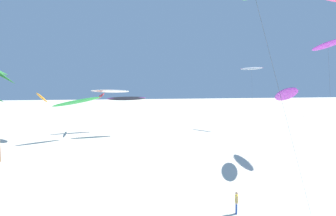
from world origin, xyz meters
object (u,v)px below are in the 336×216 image
(flying_kite_5, at_px, (42,97))
(flying_kite_6, at_px, (77,102))
(flying_kite_8, at_px, (127,98))
(flying_kite_9, at_px, (252,69))
(flying_kite_7, at_px, (111,91))
(person_far_watcher, at_px, (237,202))
(flying_kite_0, at_px, (328,45))
(flying_kite_1, at_px, (101,96))
(flying_kite_10, at_px, (286,94))

(flying_kite_5, relative_size, flying_kite_6, 0.63)
(flying_kite_5, bearing_deg, flying_kite_8, 3.47)
(flying_kite_6, bearing_deg, flying_kite_9, 16.19)
(flying_kite_8, xyz_separation_m, flying_kite_9, (25.06, 5.88, 5.41))
(flying_kite_7, distance_m, person_far_watcher, 42.28)
(flying_kite_0, distance_m, flying_kite_8, 32.16)
(flying_kite_1, xyz_separation_m, flying_kite_8, (4.63, -3.83, -0.23))
(flying_kite_6, relative_size, flying_kite_10, 1.11)
(flying_kite_1, relative_size, flying_kite_10, 0.85)
(flying_kite_1, xyz_separation_m, flying_kite_5, (-9.30, -4.68, 0.13))
(flying_kite_9, bearing_deg, flying_kite_6, -163.81)
(flying_kite_7, height_order, flying_kite_9, flying_kite_9)
(flying_kite_0, height_order, flying_kite_7, flying_kite_0)
(flying_kite_1, bearing_deg, flying_kite_0, -33.40)
(flying_kite_0, relative_size, flying_kite_7, 1.34)
(flying_kite_5, relative_size, person_far_watcher, 4.73)
(flying_kite_5, bearing_deg, flying_kite_6, -25.11)
(flying_kite_9, bearing_deg, flying_kite_1, -176.06)
(flying_kite_0, xyz_separation_m, flying_kite_8, (-26.36, 16.60, -7.96))
(flying_kite_6, relative_size, flying_kite_8, 1.55)
(flying_kite_8, bearing_deg, flying_kite_0, -32.20)
(flying_kite_5, distance_m, flying_kite_10, 38.07)
(flying_kite_8, relative_size, flying_kite_10, 0.72)
(flying_kite_5, bearing_deg, flying_kite_0, -21.36)
(flying_kite_6, bearing_deg, flying_kite_10, -35.96)
(flying_kite_7, relative_size, person_far_watcher, 6.89)
(flying_kite_8, distance_m, flying_kite_9, 26.30)
(flying_kite_5, xyz_separation_m, flying_kite_7, (11.07, 5.91, 0.72))
(flying_kite_6, distance_m, flying_kite_9, 34.75)
(flying_kite_9, bearing_deg, flying_kite_10, -104.91)
(flying_kite_7, relative_size, flying_kite_8, 1.42)
(flying_kite_5, bearing_deg, flying_kite_7, 28.10)
(flying_kite_0, distance_m, flying_kite_10, 12.15)
(flying_kite_5, relative_size, flying_kite_8, 0.97)
(flying_kite_5, height_order, flying_kite_9, flying_kite_9)
(person_far_watcher, bearing_deg, flying_kite_8, 101.01)
(flying_kite_7, distance_m, flying_kite_8, 5.92)
(flying_kite_0, relative_size, flying_kite_1, 1.59)
(flying_kite_7, relative_size, flying_kite_10, 1.02)
(flying_kite_7, bearing_deg, flying_kite_5, -151.90)
(flying_kite_7, height_order, flying_kite_10, flying_kite_10)
(flying_kite_8, distance_m, person_far_watcher, 36.62)
(flying_kite_1, bearing_deg, flying_kite_9, 3.94)
(flying_kite_6, height_order, flying_kite_10, flying_kite_10)
(flying_kite_0, height_order, flying_kite_1, flying_kite_0)
(flying_kite_5, xyz_separation_m, flying_kite_6, (6.06, -2.84, -0.57))
(flying_kite_5, distance_m, flying_kite_7, 12.57)
(flying_kite_5, height_order, flying_kite_7, flying_kite_7)
(flying_kite_7, xyz_separation_m, flying_kite_9, (27.92, 0.81, 4.34))
(flying_kite_0, xyz_separation_m, flying_kite_10, (-8.78, -5.56, -6.31))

